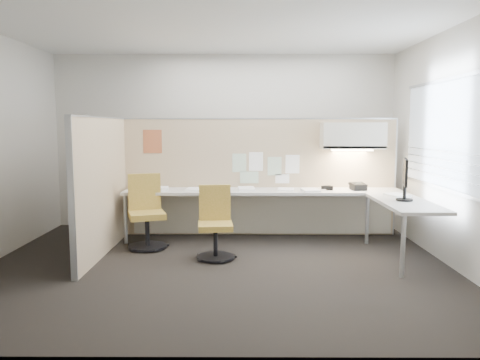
{
  "coord_description": "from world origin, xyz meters",
  "views": [
    {
      "loc": [
        0.3,
        -5.44,
        1.65
      ],
      "look_at": [
        0.26,
        0.8,
        0.93
      ],
      "focal_mm": 35.0,
      "sensor_mm": 36.0,
      "label": 1
    }
  ],
  "objects_px": {
    "desk": "(287,200)",
    "chair_left": "(146,214)",
    "chair_right": "(215,225)",
    "monitor": "(405,177)",
    "phone": "(358,187)"
  },
  "relations": [
    {
      "from": "chair_right",
      "to": "phone",
      "type": "distance_m",
      "value": 2.25
    },
    {
      "from": "phone",
      "to": "monitor",
      "type": "bearing_deg",
      "value": -83.81
    },
    {
      "from": "monitor",
      "to": "phone",
      "type": "xyz_separation_m",
      "value": [
        -0.34,
        0.98,
        -0.25
      ]
    },
    {
      "from": "monitor",
      "to": "chair_right",
      "type": "bearing_deg",
      "value": 105.53
    },
    {
      "from": "chair_left",
      "to": "chair_right",
      "type": "relative_size",
      "value": 1.1
    },
    {
      "from": "chair_left",
      "to": "monitor",
      "type": "xyz_separation_m",
      "value": [
        3.31,
        -0.53,
        0.57
      ]
    },
    {
      "from": "desk",
      "to": "chair_right",
      "type": "height_order",
      "value": "chair_right"
    },
    {
      "from": "chair_right",
      "to": "monitor",
      "type": "distance_m",
      "value": 2.42
    },
    {
      "from": "monitor",
      "to": "chair_left",
      "type": "bearing_deg",
      "value": 97.04
    },
    {
      "from": "desk",
      "to": "phone",
      "type": "distance_m",
      "value": 1.06
    },
    {
      "from": "desk",
      "to": "chair_left",
      "type": "height_order",
      "value": "chair_left"
    },
    {
      "from": "chair_left",
      "to": "desk",
      "type": "bearing_deg",
      "value": -9.34
    },
    {
      "from": "desk",
      "to": "monitor",
      "type": "bearing_deg",
      "value": -31.71
    },
    {
      "from": "desk",
      "to": "chair_left",
      "type": "relative_size",
      "value": 4.06
    },
    {
      "from": "monitor",
      "to": "phone",
      "type": "distance_m",
      "value": 1.06
    }
  ]
}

